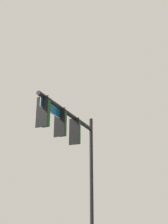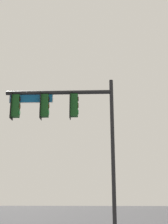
# 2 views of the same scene
# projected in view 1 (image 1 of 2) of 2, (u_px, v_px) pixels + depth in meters

# --- Properties ---
(signal_pole_near) EXTENTS (5.16, 1.21, 7.40)m
(signal_pole_near) POSITION_uv_depth(u_px,v_px,m) (71.00, 139.00, 14.20)
(signal_pole_near) COLOR black
(signal_pole_near) RESTS_ON ground_plane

